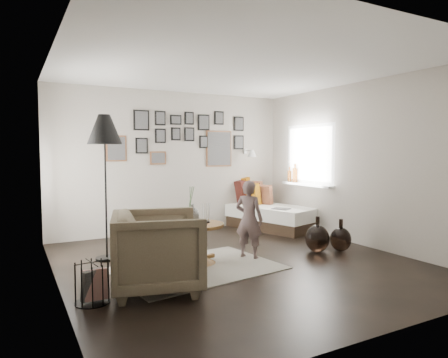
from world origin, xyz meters
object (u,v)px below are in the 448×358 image
armchair (158,251)px  vase (192,212)px  daybed (264,212)px  floor_lamp (105,135)px  magazine_basket (92,283)px  demijohn_small (341,239)px  child (249,219)px  pedestal_table (198,245)px  demijohn_large (317,238)px

armchair → vase: bearing=-29.5°
daybed → armchair: bearing=-157.4°
armchair → floor_lamp: floor_lamp is taller
armchair → magazine_basket: bearing=108.1°
armchair → demijohn_small: bearing=-69.3°
magazine_basket → demijohn_small: bearing=5.5°
demijohn_small → child: size_ratio=0.44×
daybed → demijohn_small: bearing=-107.6°
pedestal_table → floor_lamp: size_ratio=0.35×
vase → pedestal_table: bearing=-14.0°
daybed → armchair: daybed is taller
vase → child: size_ratio=0.45×
vase → floor_lamp: size_ratio=0.25×
pedestal_table → armchair: 1.10m
armchair → floor_lamp: bearing=23.3°
armchair → demijohn_large: (2.62, 0.43, -0.22)m
magazine_basket → demijohn_large: (3.31, 0.47, 0.01)m
magazine_basket → demijohn_large: bearing=8.1°
floor_lamp → armchair: bearing=-81.4°
armchair → demijohn_small: (2.97, 0.31, -0.25)m
pedestal_table → magazine_basket: 1.69m
pedestal_table → floor_lamp: floor_lamp is taller
pedestal_table → demijohn_large: pedestal_table is taller
demijohn_large → demijohn_small: demijohn_large is taller
child → armchair: bearing=76.1°
floor_lamp → child: bearing=-26.1°
demijohn_large → demijohn_small: 0.37m
daybed → floor_lamp: bearing=179.6°
magazine_basket → demijohn_small: size_ratio=0.84×
vase → armchair: 1.07m
daybed → floor_lamp: 3.65m
child → daybed: bearing=-75.2°
armchair → demijohn_small: 2.99m
pedestal_table → demijohn_large: bearing=-9.2°
pedestal_table → demijohn_small: 2.20m
daybed → demijohn_small: 2.13m
vase → demijohn_small: (2.24, -0.43, -0.51)m
magazine_basket → vase: bearing=29.0°
daybed → pedestal_table: bearing=-158.6°
vase → floor_lamp: bearing=141.5°
floor_lamp → daybed: bearing=16.1°
child → vase: bearing=46.0°
demijohn_large → child: bearing=169.3°
magazine_basket → daybed: bearing=33.8°
vase → daybed: size_ratio=0.23×
pedestal_table → daybed: (2.20, 1.71, 0.05)m
demijohn_large → child: size_ratio=0.49×
daybed → child: 2.33m
pedestal_table → magazine_basket: (-1.50, -0.77, -0.05)m
daybed → magazine_basket: size_ratio=5.23×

